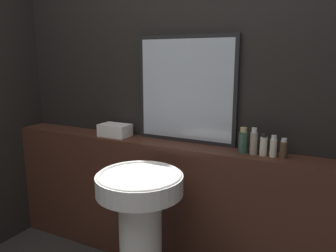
{
  "coord_description": "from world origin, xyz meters",
  "views": [
    {
      "loc": [
        0.96,
        -0.42,
        1.44
      ],
      "look_at": [
        0.06,
        1.35,
        1.02
      ],
      "focal_mm": 35.0,
      "sensor_mm": 36.0,
      "label": 1
    }
  ],
  "objects_px": {
    "shampoo_bottle": "(243,141)",
    "lotion_bottle": "(263,145)",
    "conditioner_bottle": "(254,142)",
    "hand_soap_bottle": "(283,149)",
    "body_wash_bottle": "(273,147)",
    "mirror": "(186,90)",
    "towel_stack": "(115,130)",
    "pedestal_sink": "(140,224)"
  },
  "relations": [
    {
      "from": "shampoo_bottle",
      "to": "lotion_bottle",
      "type": "distance_m",
      "value": 0.12
    },
    {
      "from": "conditioner_bottle",
      "to": "hand_soap_bottle",
      "type": "xyz_separation_m",
      "value": [
        0.17,
        0.0,
        -0.02
      ]
    },
    {
      "from": "conditioner_bottle",
      "to": "body_wash_bottle",
      "type": "height_order",
      "value": "conditioner_bottle"
    },
    {
      "from": "mirror",
      "to": "shampoo_bottle",
      "type": "bearing_deg",
      "value": -12.07
    },
    {
      "from": "towel_stack",
      "to": "shampoo_bottle",
      "type": "distance_m",
      "value": 0.93
    },
    {
      "from": "lotion_bottle",
      "to": "hand_soap_bottle",
      "type": "height_order",
      "value": "lotion_bottle"
    },
    {
      "from": "towel_stack",
      "to": "body_wash_bottle",
      "type": "bearing_deg",
      "value": -0.0
    },
    {
      "from": "pedestal_sink",
      "to": "conditioner_bottle",
      "type": "bearing_deg",
      "value": 41.49
    },
    {
      "from": "pedestal_sink",
      "to": "hand_soap_bottle",
      "type": "height_order",
      "value": "hand_soap_bottle"
    },
    {
      "from": "lotion_bottle",
      "to": "mirror",
      "type": "bearing_deg",
      "value": 170.59
    },
    {
      "from": "pedestal_sink",
      "to": "lotion_bottle",
      "type": "relative_size",
      "value": 6.22
    },
    {
      "from": "body_wash_bottle",
      "to": "hand_soap_bottle",
      "type": "distance_m",
      "value": 0.06
    },
    {
      "from": "conditioner_bottle",
      "to": "hand_soap_bottle",
      "type": "height_order",
      "value": "conditioner_bottle"
    },
    {
      "from": "body_wash_bottle",
      "to": "pedestal_sink",
      "type": "bearing_deg",
      "value": -144.06
    },
    {
      "from": "mirror",
      "to": "lotion_bottle",
      "type": "height_order",
      "value": "mirror"
    },
    {
      "from": "body_wash_bottle",
      "to": "lotion_bottle",
      "type": "bearing_deg",
      "value": 180.0
    },
    {
      "from": "pedestal_sink",
      "to": "mirror",
      "type": "bearing_deg",
      "value": 86.5
    },
    {
      "from": "mirror",
      "to": "hand_soap_bottle",
      "type": "bearing_deg",
      "value": -7.81
    },
    {
      "from": "towel_stack",
      "to": "hand_soap_bottle",
      "type": "bearing_deg",
      "value": 0.0
    },
    {
      "from": "towel_stack",
      "to": "shampoo_bottle",
      "type": "xyz_separation_m",
      "value": [
        0.93,
        0.0,
        0.03
      ]
    },
    {
      "from": "shampoo_bottle",
      "to": "conditioner_bottle",
      "type": "bearing_deg",
      "value": -0.0
    },
    {
      "from": "lotion_bottle",
      "to": "towel_stack",
      "type": "bearing_deg",
      "value": 180.0
    },
    {
      "from": "conditioner_bottle",
      "to": "hand_soap_bottle",
      "type": "distance_m",
      "value": 0.17
    },
    {
      "from": "lotion_bottle",
      "to": "shampoo_bottle",
      "type": "bearing_deg",
      "value": 180.0
    },
    {
      "from": "shampoo_bottle",
      "to": "hand_soap_bottle",
      "type": "bearing_deg",
      "value": 0.0
    },
    {
      "from": "mirror",
      "to": "body_wash_bottle",
      "type": "bearing_deg",
      "value": -8.54
    },
    {
      "from": "mirror",
      "to": "lotion_bottle",
      "type": "distance_m",
      "value": 0.61
    },
    {
      "from": "towel_stack",
      "to": "mirror",
      "type": "bearing_deg",
      "value": 9.66
    },
    {
      "from": "shampoo_bottle",
      "to": "hand_soap_bottle",
      "type": "height_order",
      "value": "shampoo_bottle"
    },
    {
      "from": "conditioner_bottle",
      "to": "lotion_bottle",
      "type": "bearing_deg",
      "value": 0.0
    },
    {
      "from": "pedestal_sink",
      "to": "conditioner_bottle",
      "type": "height_order",
      "value": "conditioner_bottle"
    },
    {
      "from": "towel_stack",
      "to": "hand_soap_bottle",
      "type": "height_order",
      "value": "hand_soap_bottle"
    },
    {
      "from": "mirror",
      "to": "towel_stack",
      "type": "xyz_separation_m",
      "value": [
        -0.52,
        -0.09,
        -0.31
      ]
    },
    {
      "from": "body_wash_bottle",
      "to": "conditioner_bottle",
      "type": "bearing_deg",
      "value": 180.0
    },
    {
      "from": "towel_stack",
      "to": "body_wash_bottle",
      "type": "relative_size",
      "value": 1.72
    },
    {
      "from": "towel_stack",
      "to": "lotion_bottle",
      "type": "bearing_deg",
      "value": -0.0
    },
    {
      "from": "lotion_bottle",
      "to": "body_wash_bottle",
      "type": "bearing_deg",
      "value": 0.0
    },
    {
      "from": "pedestal_sink",
      "to": "shampoo_bottle",
      "type": "height_order",
      "value": "shampoo_bottle"
    },
    {
      "from": "conditioner_bottle",
      "to": "towel_stack",
      "type": "bearing_deg",
      "value": 180.0
    },
    {
      "from": "lotion_bottle",
      "to": "hand_soap_bottle",
      "type": "bearing_deg",
      "value": 0.0
    },
    {
      "from": "towel_stack",
      "to": "shampoo_bottle",
      "type": "height_order",
      "value": "shampoo_bottle"
    },
    {
      "from": "towel_stack",
      "to": "pedestal_sink",
      "type": "bearing_deg",
      "value": -42.82
    }
  ]
}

